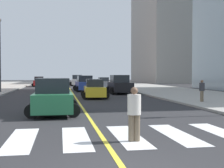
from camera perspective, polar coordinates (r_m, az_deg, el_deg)
name	(u,v)px	position (r m, az deg, el deg)	size (l,w,h in m)	color
sidewalk_kerb_east	(208,97)	(29.70, 17.57, -2.28)	(10.00, 120.00, 0.15)	#9E9B93
crosswalk_paint	(102,137)	(10.63, -1.91, -9.91)	(13.50, 4.00, 0.01)	silver
lane_divider_paint	(70,89)	(46.38, -8.00, -0.85)	(0.16, 80.00, 0.01)	yellow
parking_garage_concrete	(175,28)	(82.56, 11.78, 10.31)	(18.00, 24.00, 28.76)	#9E9B93
car_red_nearest	(39,82)	(55.18, -13.53, 0.40)	(2.48, 3.97, 1.77)	red
car_black_second	(120,85)	(33.85, 1.49, -0.17)	(2.92, 4.68, 2.09)	black
car_blue_third	(85,84)	(38.62, -5.14, 0.02)	(2.94, 4.59, 2.01)	#2D479E
car_green_fourth	(53,98)	(16.55, -11.03, -2.53)	(2.74, 4.40, 1.96)	#236B42
car_white_fifth	(77,81)	(57.62, -6.60, 0.63)	(2.95, 4.63, 2.04)	silver
car_silver_sixth	(104,83)	(47.68, -1.59, 0.19)	(2.37, 3.79, 1.69)	#B7B7BC
car_yellow_seventh	(95,89)	(27.35, -3.32, -1.01)	(2.51, 3.93, 1.73)	gold
pedestrian_crossing	(134,112)	(9.81, 4.20, -5.19)	(0.44, 0.44, 1.76)	brown
pedestrian_waiting_east	(202,90)	(23.37, 16.58, -1.02)	(0.40, 0.40, 1.60)	brown
street_lamp	(0,49)	(36.55, -20.39, 6.18)	(0.44, 0.44, 8.34)	#38383D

